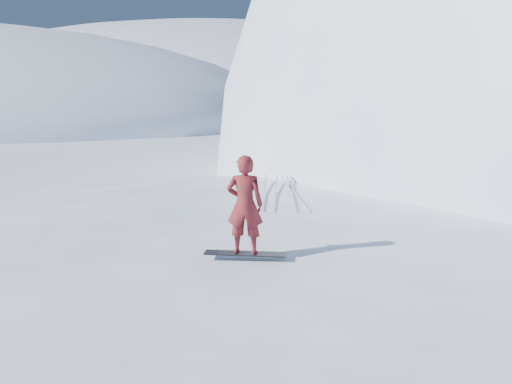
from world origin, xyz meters
TOP-DOWN VIEW (x-y plane):
  - ground at (0.00, 0.00)m, footprint 400.00×400.00m
  - near_ridge at (1.00, 3.00)m, footprint 36.00×28.00m
  - far_ridge_c at (-40.00, 110.00)m, footprint 140.00×90.00m
  - wind_bumps at (-0.56, 2.12)m, footprint 16.00×14.40m
  - snowboard at (-0.31, -0.98)m, footprint 1.70×0.50m
  - snowboarder at (-0.31, -0.98)m, footprint 0.79×0.56m
  - board_tracks at (-0.81, 5.75)m, footprint 2.49×5.92m

SIDE VIEW (x-z plane):
  - ground at x=0.00m, z-range 0.00..0.00m
  - near_ridge at x=1.00m, z-range -2.40..2.40m
  - far_ridge_c at x=-40.00m, z-range -18.00..18.00m
  - wind_bumps at x=-0.56m, z-range -0.50..0.50m
  - snowboard at x=-0.31m, z-range 2.40..2.43m
  - board_tracks at x=-0.81m, z-range 2.40..2.44m
  - snowboarder at x=-0.31m, z-range 2.43..4.44m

